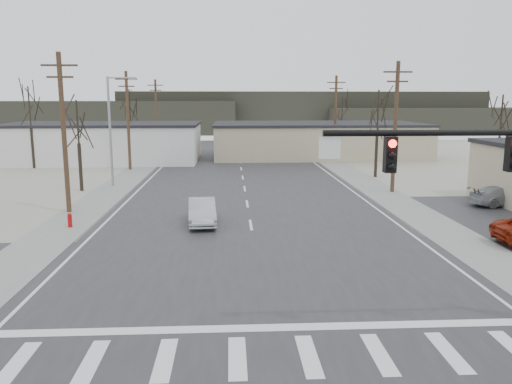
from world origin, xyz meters
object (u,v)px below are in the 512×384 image
sedan_crossing (202,211)px  car_parked_silver (502,196)px  car_far_a (278,150)px  fire_hydrant (70,220)px  car_far_b (222,149)px

sedan_crossing → car_parked_silver: sedan_crossing is taller
sedan_crossing → car_parked_silver: size_ratio=0.98×
car_far_a → car_parked_silver: size_ratio=1.30×
fire_hydrant → car_far_a: (15.12, 34.84, 0.44)m
fire_hydrant → car_parked_silver: bearing=9.3°
fire_hydrant → car_far_a: car_far_a is taller
sedan_crossing → car_far_a: car_far_a is taller
sedan_crossing → car_far_a: 35.21m
car_far_b → car_parked_silver: car_parked_silver is taller
fire_hydrant → car_far_b: 40.46m
car_far_b → car_parked_silver: size_ratio=0.83×
sedan_crossing → car_far_a: bearing=73.0°
fire_hydrant → sedan_crossing: sedan_crossing is taller
car_parked_silver → car_far_b: bearing=19.8°
sedan_crossing → car_far_b: sedan_crossing is taller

